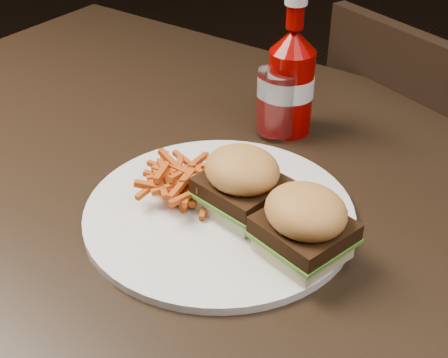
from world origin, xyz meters
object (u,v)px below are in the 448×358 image
Objects in this scene: ketchup_bottle at (290,94)px; plate at (219,213)px; tumbler at (277,101)px; chair_far at (443,209)px; dining_table at (194,175)px.

plate is at bearing -79.99° from ketchup_bottle.
plate is 0.22m from tumbler.
chair_far is 1.19× the size of plate.
dining_table is 3.60× the size of plate.
dining_table is at bearing 142.60° from plate.
plate is (-0.13, -0.63, 0.33)m from chair_far.
ketchup_bottle is (0.06, 0.16, 0.08)m from dining_table.
ketchup_bottle is (-0.04, 0.24, 0.06)m from plate.
chair_far is 4.19× the size of tumbler.
ketchup_bottle is 1.42× the size of tumbler.
plate is 2.48× the size of ketchup_bottle.
dining_table is at bearing -110.75° from tumbler.
plate is 0.25m from ketchup_bottle.
chair_far is 0.59m from tumbler.
tumbler is at bearing 103.18° from plate.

